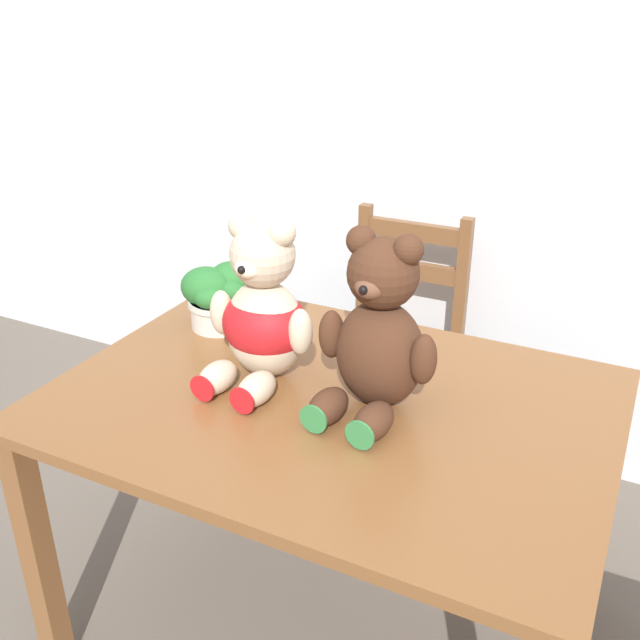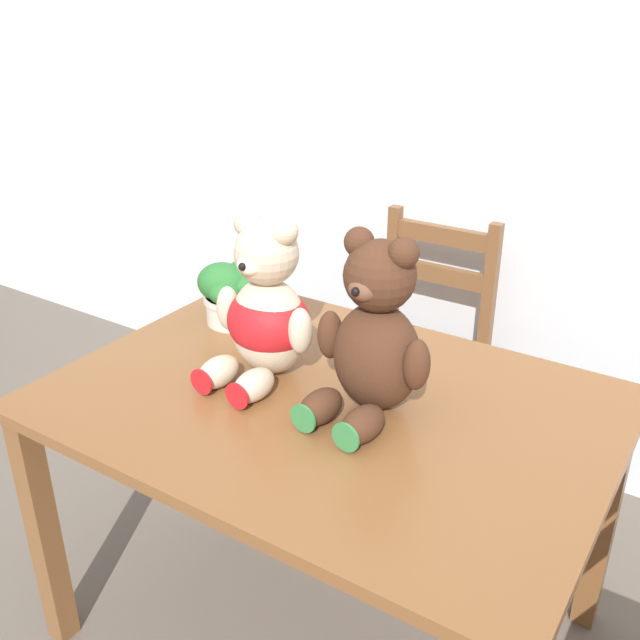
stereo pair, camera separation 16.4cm
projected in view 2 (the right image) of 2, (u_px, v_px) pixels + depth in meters
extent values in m
cube|color=silver|center=(510.00, 97.00, 2.25)|extent=(8.00, 0.04, 2.60)
cube|color=brown|center=(328.00, 403.00, 1.68)|extent=(1.29, 0.93, 0.03)
cube|color=brown|center=(44.00, 532.00, 1.82)|extent=(0.06, 0.06, 0.71)
cube|color=brown|center=(246.00, 391.00, 2.45)|extent=(0.06, 0.06, 0.71)
cube|color=brown|center=(604.00, 519.00, 1.86)|extent=(0.06, 0.06, 0.71)
cube|color=brown|center=(412.00, 365.00, 2.45)|extent=(0.40, 0.40, 0.03)
cube|color=brown|center=(434.00, 464.00, 2.32)|extent=(0.04, 0.04, 0.42)
cube|color=brown|center=(339.00, 429.00, 2.49)|extent=(0.04, 0.04, 0.42)
cube|color=brown|center=(483.00, 351.00, 2.48)|extent=(0.04, 0.04, 0.93)
cube|color=brown|center=(390.00, 327.00, 2.66)|extent=(0.04, 0.04, 0.93)
cube|color=brown|center=(443.00, 235.00, 2.41)|extent=(0.32, 0.03, 0.06)
cube|color=brown|center=(440.00, 274.00, 2.47)|extent=(0.32, 0.03, 0.06)
ellipsoid|color=beige|center=(269.00, 326.00, 1.74)|extent=(0.21, 0.18, 0.25)
sphere|color=beige|center=(266.00, 253.00, 1.66)|extent=(0.15, 0.15, 0.15)
sphere|color=beige|center=(284.00, 232.00, 1.60)|extent=(0.06, 0.06, 0.06)
sphere|color=beige|center=(248.00, 223.00, 1.66)|extent=(0.06, 0.06, 0.06)
ellipsoid|color=white|center=(251.00, 265.00, 1.62)|extent=(0.07, 0.06, 0.05)
sphere|color=black|center=(243.00, 267.00, 1.60)|extent=(0.02, 0.02, 0.02)
ellipsoid|color=beige|center=(300.00, 331.00, 1.65)|extent=(0.06, 0.06, 0.12)
ellipsoid|color=beige|center=(228.00, 308.00, 1.77)|extent=(0.06, 0.06, 0.12)
ellipsoid|color=beige|center=(254.00, 385.00, 1.65)|extent=(0.08, 0.13, 0.07)
cylinder|color=red|center=(237.00, 396.00, 1.61)|extent=(0.07, 0.01, 0.07)
ellipsoid|color=beige|center=(219.00, 372.00, 1.71)|extent=(0.08, 0.13, 0.07)
cylinder|color=red|center=(201.00, 382.00, 1.67)|extent=(0.07, 0.01, 0.07)
ellipsoid|color=red|center=(269.00, 322.00, 1.73)|extent=(0.22, 0.20, 0.18)
ellipsoid|color=#472819|center=(377.00, 356.00, 1.59)|extent=(0.22, 0.19, 0.25)
sphere|color=#472819|center=(380.00, 276.00, 1.51)|extent=(0.16, 0.16, 0.16)
sphere|color=#472819|center=(404.00, 253.00, 1.45)|extent=(0.07, 0.07, 0.07)
sphere|color=#472819|center=(359.00, 242.00, 1.51)|extent=(0.07, 0.07, 0.07)
ellipsoid|color=brown|center=(364.00, 289.00, 1.47)|extent=(0.07, 0.07, 0.05)
sphere|color=black|center=(356.00, 292.00, 1.45)|extent=(0.02, 0.02, 0.02)
ellipsoid|color=#472819|center=(417.00, 365.00, 1.50)|extent=(0.06, 0.06, 0.12)
ellipsoid|color=#472819|center=(330.00, 335.00, 1.63)|extent=(0.06, 0.06, 0.12)
ellipsoid|color=#472819|center=(363.00, 424.00, 1.50)|extent=(0.09, 0.13, 0.08)
cylinder|color=#337F42|center=(346.00, 437.00, 1.46)|extent=(0.07, 0.01, 0.07)
ellipsoid|color=#472819|center=(321.00, 407.00, 1.57)|extent=(0.09, 0.13, 0.08)
cylinder|color=#337F42|center=(303.00, 419.00, 1.52)|extent=(0.07, 0.01, 0.07)
cylinder|color=beige|center=(235.00, 308.00, 2.04)|extent=(0.16, 0.16, 0.08)
cylinder|color=beige|center=(234.00, 297.00, 2.02)|extent=(0.18, 0.18, 0.02)
ellipsoid|color=#286B2D|center=(243.00, 287.00, 1.99)|extent=(0.10, 0.07, 0.06)
ellipsoid|color=#286B2D|center=(247.00, 276.00, 2.03)|extent=(0.13, 0.12, 0.10)
ellipsoid|color=#286B2D|center=(223.00, 283.00, 2.01)|extent=(0.15, 0.13, 0.11)
ellipsoid|color=#286B2D|center=(224.00, 293.00, 1.97)|extent=(0.09, 0.09, 0.07)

